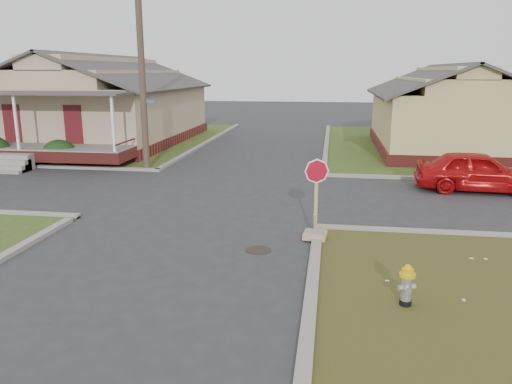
# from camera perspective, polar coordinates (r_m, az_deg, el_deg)

# --- Properties ---
(ground) EXTENTS (120.00, 120.00, 0.00)m
(ground) POSITION_cam_1_polar(r_m,az_deg,el_deg) (13.25, -8.91, -5.35)
(ground) COLOR #2C2C2F
(ground) RESTS_ON ground
(verge_far_left) EXTENTS (19.00, 19.00, 0.05)m
(verge_far_left) POSITION_cam_1_polar(r_m,az_deg,el_deg) (34.62, -20.73, 5.75)
(verge_far_left) COLOR #344A1A
(verge_far_left) RESTS_ON ground
(curbs) EXTENTS (80.00, 40.00, 0.12)m
(curbs) POSITION_cam_1_polar(r_m,az_deg,el_deg) (17.88, -4.14, -0.20)
(curbs) COLOR gray
(curbs) RESTS_ON ground
(manhole) EXTENTS (0.64, 0.64, 0.01)m
(manhole) POSITION_cam_1_polar(r_m,az_deg,el_deg) (12.31, 0.26, -6.64)
(manhole) COLOR black
(manhole) RESTS_ON ground
(corner_house) EXTENTS (10.10, 15.50, 5.30)m
(corner_house) POSITION_cam_1_polar(r_m,az_deg,el_deg) (31.86, -17.45, 9.47)
(corner_house) COLOR maroon
(corner_house) RESTS_ON ground
(side_house_yellow) EXTENTS (7.60, 11.60, 4.70)m
(side_house_yellow) POSITION_cam_1_polar(r_m,az_deg,el_deg) (29.15, 20.99, 8.68)
(side_house_yellow) COLOR maroon
(side_house_yellow) RESTS_ON ground
(utility_pole) EXTENTS (1.80, 0.28, 9.00)m
(utility_pole) POSITION_cam_1_polar(r_m,az_deg,el_deg) (22.34, -12.97, 14.33)
(utility_pole) COLOR #403025
(utility_pole) RESTS_ON ground
(fire_hydrant) EXTENTS (0.30, 0.30, 0.80)m
(fire_hydrant) POSITION_cam_1_polar(r_m,az_deg,el_deg) (9.72, 16.86, -9.91)
(fire_hydrant) COLOR black
(fire_hydrant) RESTS_ON ground
(stop_sign) EXTENTS (0.59, 0.58, 2.10)m
(stop_sign) POSITION_cam_1_polar(r_m,az_deg,el_deg) (12.99, 6.80, -3.34)
(stop_sign) COLOR tan
(stop_sign) RESTS_ON ground
(red_sedan) EXTENTS (4.43, 2.03, 1.47)m
(red_sedan) POSITION_cam_1_polar(r_m,az_deg,el_deg) (19.79, 24.01, 2.17)
(red_sedan) COLOR #B70D0E
(red_sedan) RESTS_ON ground
(hedge_right) EXTENTS (1.50, 1.23, 1.14)m
(hedge_right) POSITION_cam_1_polar(r_m,az_deg,el_deg) (24.73, -21.55, 4.22)
(hedge_right) COLOR #133413
(hedge_right) RESTS_ON verge_far_left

